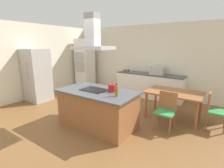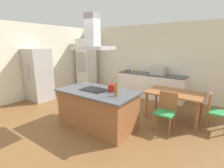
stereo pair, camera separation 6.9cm
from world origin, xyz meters
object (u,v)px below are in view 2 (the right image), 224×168
tea_kettle (112,88)px  olive_oil_bottle (116,91)px  cooktop (94,90)px  wall_oven_stack (86,64)px  coffee_mug_blue (130,71)px  chair_at_right_end (214,108)px  coffee_mug_red (126,70)px  refrigerator (38,75)px  chair_facing_island (166,109)px  range_hood (92,38)px  coffee_mug_yellow (133,71)px  dining_table (175,95)px  countertop_microwave (159,71)px

tea_kettle → olive_oil_bottle: 0.35m
cooktop → wall_oven_stack: size_ratio=0.27×
coffee_mug_blue → chair_at_right_end: size_ratio=0.10×
coffee_mug_red → coffee_mug_blue: same height
coffee_mug_blue → refrigerator: (-2.26, -2.55, -0.03)m
chair_facing_island → cooktop: bearing=-152.5°
coffee_mug_blue → range_hood: range_hood is taller
olive_oil_bottle → chair_facing_island: size_ratio=0.30×
coffee_mug_blue → chair_facing_island: size_ratio=0.10×
coffee_mug_yellow → chair_facing_island: 2.91m
cooktop → dining_table: size_ratio=0.43×
olive_oil_bottle → countertop_microwave: bearing=93.1°
olive_oil_bottle → coffee_mug_red: 3.26m
countertop_microwave → dining_table: bearing=-55.6°
refrigerator → chair_at_right_end: size_ratio=2.04×
wall_oven_stack → range_hood: (2.79, -2.65, 1.00)m
olive_oil_bottle → wall_oven_stack: size_ratio=0.12×
countertop_microwave → coffee_mug_red: 1.30m
tea_kettle → range_hood: 1.21m
coffee_mug_blue → coffee_mug_yellow: 0.13m
olive_oil_bottle → wall_oven_stack: bearing=141.9°
coffee_mug_red → refrigerator: size_ratio=0.05×
countertop_microwave → refrigerator: bearing=-143.0°
olive_oil_bottle → coffee_mug_yellow: (-1.20, 2.95, -0.07)m
chair_facing_island → refrigerator: bearing=-173.6°
countertop_microwave → chair_at_right_end: 2.42m
countertop_microwave → wall_oven_stack: 3.35m
coffee_mug_red → chair_at_right_end: coffee_mug_red is taller
cooktop → countertop_microwave: bearing=79.2°
cooktop → countertop_microwave: (0.55, 2.88, 0.13)m
range_hood → olive_oil_bottle: bearing=-8.1°
cooktop → range_hood: 1.20m
countertop_microwave → coffee_mug_blue: countertop_microwave is taller
olive_oil_bottle → refrigerator: size_ratio=0.15×
coffee_mug_red → wall_oven_stack: (-2.05, -0.17, 0.16)m
countertop_microwave → wall_oven_stack: size_ratio=0.23×
tea_kettle → dining_table: tea_kettle is taller
tea_kettle → cooktop: bearing=-164.3°
dining_table → coffee_mug_red: bearing=149.2°
coffee_mug_blue → refrigerator: 3.41m
cooktop → range_hood: bearing=0.0°
coffee_mug_red → range_hood: 3.13m
cooktop → olive_oil_bottle: (0.71, -0.10, 0.11)m
countertop_microwave → coffee_mug_blue: size_ratio=5.56×
countertop_microwave → chair_facing_island: size_ratio=0.56×
coffee_mug_red → wall_oven_stack: 2.06m
cooktop → coffee_mug_yellow: coffee_mug_yellow is taller
olive_oil_bottle → coffee_mug_yellow: bearing=112.1°
coffee_mug_yellow → dining_table: 2.46m
cooktop → wall_oven_stack: (-2.79, 2.65, 0.20)m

